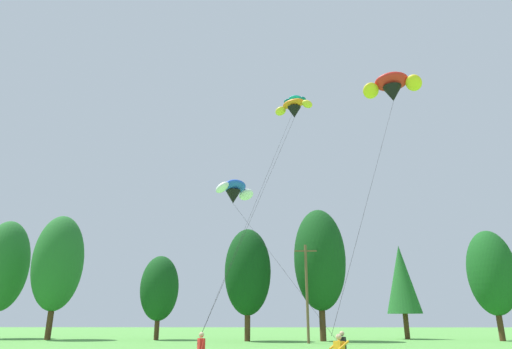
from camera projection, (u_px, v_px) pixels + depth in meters
The scene contains 13 objects.
treeline_tree_b at pixel (4, 265), 52.05m from camera, with size 5.47×5.47×13.60m.
treeline_tree_c at pixel (58, 262), 49.46m from camera, with size 5.48×5.48×13.62m.
treeline_tree_d at pixel (159, 288), 48.47m from camera, with size 4.22×4.22×8.96m.
treeline_tree_e at pixel (248, 272), 46.26m from camera, with size 4.90×4.90×11.48m.
treeline_tree_f at pixel (320, 259), 46.72m from camera, with size 5.49×5.49×13.66m.
treeline_tree_g at pixel (402, 279), 50.60m from camera, with size 3.90×3.90×10.45m.
treeline_tree_h at pixel (492, 272), 46.61m from camera, with size 4.88×4.88×11.39m.
utility_pole at pixel (307, 290), 41.75m from camera, with size 2.20×0.26×9.14m.
kite_flyer_far at pixel (343, 348), 19.54m from camera, with size 0.29×0.59×1.69m.
parafoil_kite_high_orange at pixel (294, 108), 30.15m from camera, with size 6.29×8.94×15.57m.
parafoil_kite_mid_red_yellow at pixel (392, 87), 27.06m from camera, with size 7.34×8.29×15.24m.
parafoil_kite_far_blue_white at pixel (234, 191), 30.87m from camera, with size 7.01×10.21×10.51m.
parafoil_kite_low_teal at pixel (295, 101), 37.79m from camera, with size 6.50×15.23×19.50m.
Camera 1 is at (-1.03, 3.21, 2.25)m, focal length 30.54 mm.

